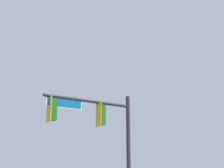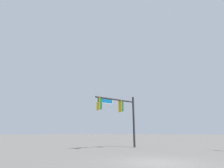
# 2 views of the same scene
# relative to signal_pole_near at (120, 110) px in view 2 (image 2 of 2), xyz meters

# --- Properties ---
(ground_plane) EXTENTS (400.00, 400.00, 0.00)m
(ground_plane) POSITION_rel_signal_pole_near_xyz_m (6.11, 6.85, -3.94)
(ground_plane) COLOR #514F4C
(signal_pole_near) EXTENTS (5.24, 1.52, 5.65)m
(signal_pole_near) POSITION_rel_signal_pole_near_xyz_m (0.00, 0.00, 0.00)
(signal_pole_near) COLOR black
(signal_pole_near) RESTS_ON ground_plane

